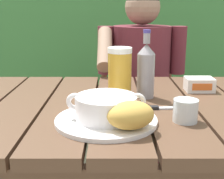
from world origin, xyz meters
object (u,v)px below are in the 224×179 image
(person_eating, at_px, (140,78))
(serving_plate, at_px, (105,120))
(chair_near_diner, at_px, (137,108))
(water_glass_small, at_px, (185,110))
(beer_bottle, at_px, (145,70))
(table_knife, at_px, (157,108))
(butter_tub, at_px, (198,84))
(bread_roll, at_px, (130,115))
(soup_bowl, at_px, (105,107))
(beer_glass, at_px, (119,74))

(person_eating, height_order, serving_plate, person_eating)
(chair_near_diner, distance_m, water_glass_small, 1.07)
(beer_bottle, distance_m, water_glass_small, 0.27)
(serving_plate, bearing_deg, table_knife, 35.20)
(chair_near_diner, bearing_deg, butter_tub, -75.36)
(serving_plate, distance_m, beer_bottle, 0.30)
(chair_near_diner, height_order, serving_plate, chair_near_diner)
(bread_roll, bearing_deg, person_eating, 82.87)
(serving_plate, relative_size, beer_bottle, 1.20)
(soup_bowl, bearing_deg, table_knife, 35.20)
(chair_near_diner, height_order, bread_roll, chair_near_diner)
(soup_bowl, distance_m, beer_glass, 0.23)
(soup_bowl, height_order, beer_bottle, beer_bottle)
(person_eating, relative_size, soup_bowl, 5.30)
(beer_bottle, relative_size, water_glass_small, 3.44)
(beer_bottle, bearing_deg, butter_tub, 21.70)
(serving_plate, bearing_deg, chair_near_diner, 79.98)
(beer_bottle, distance_m, table_knife, 0.17)
(water_glass_small, height_order, butter_tub, water_glass_small)
(chair_near_diner, height_order, beer_bottle, beer_bottle)
(chair_near_diner, bearing_deg, beer_bottle, -93.17)
(beer_glass, xyz_separation_m, table_knife, (0.12, -0.10, -0.09))
(bread_roll, distance_m, butter_tub, 0.51)
(soup_bowl, distance_m, bread_roll, 0.10)
(beer_bottle, bearing_deg, water_glass_small, -70.01)
(water_glass_small, xyz_separation_m, table_knife, (-0.06, 0.11, -0.03))
(water_glass_small, height_order, table_knife, water_glass_small)
(serving_plate, xyz_separation_m, water_glass_small, (0.23, 0.01, 0.03))
(serving_plate, relative_size, table_knife, 1.73)
(serving_plate, xyz_separation_m, soup_bowl, (0.00, -0.00, 0.04))
(bread_roll, xyz_separation_m, water_glass_small, (0.16, 0.08, -0.02))
(beer_bottle, bearing_deg, soup_bowl, -118.82)
(water_glass_small, bearing_deg, soup_bowl, -178.48)
(water_glass_small, bearing_deg, beer_bottle, 109.99)
(soup_bowl, xyz_separation_m, bread_roll, (0.07, -0.08, 0.00))
(water_glass_small, bearing_deg, beer_glass, 130.93)
(chair_near_diner, bearing_deg, water_glass_small, -87.39)
(soup_bowl, bearing_deg, bread_roll, -49.40)
(table_knife, bearing_deg, water_glass_small, -59.98)
(serving_plate, relative_size, soup_bowl, 1.30)
(serving_plate, relative_size, bread_roll, 1.97)
(chair_near_diner, distance_m, beer_bottle, 0.87)
(serving_plate, bearing_deg, beer_glass, 78.60)
(soup_bowl, bearing_deg, water_glass_small, 1.52)
(serving_plate, distance_m, soup_bowl, 0.04)
(soup_bowl, height_order, butter_tub, soup_bowl)
(bread_roll, height_order, water_glass_small, bread_roll)
(bread_roll, height_order, beer_bottle, beer_bottle)
(chair_near_diner, distance_m, beer_glass, 0.91)
(table_knife, bearing_deg, chair_near_diner, 88.93)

